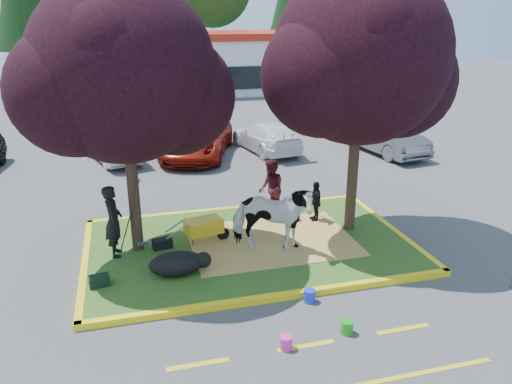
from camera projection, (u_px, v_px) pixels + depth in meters
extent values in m
plane|color=#424244|center=(249.00, 248.00, 12.99)|extent=(90.00, 90.00, 0.00)
cube|color=#2B5019|center=(249.00, 245.00, 12.96)|extent=(8.00, 5.00, 0.15)
cube|color=yellow|center=(279.00, 297.00, 10.62)|extent=(8.30, 0.16, 0.15)
cube|color=yellow|center=(229.00, 210.00, 15.31)|extent=(8.30, 0.16, 0.15)
cube|color=yellow|center=(85.00, 265.00, 11.97)|extent=(0.16, 5.30, 0.15)
cube|color=yellow|center=(390.00, 229.00, 13.95)|extent=(0.16, 5.30, 0.15)
cube|color=tan|center=(272.00, 240.00, 13.08)|extent=(4.20, 3.00, 0.01)
cylinder|color=black|center=(133.00, 183.00, 12.02)|extent=(0.28, 0.28, 3.53)
sphere|color=black|center=(123.00, 71.00, 11.12)|extent=(4.20, 4.20, 4.20)
sphere|color=black|center=(175.00, 95.00, 11.80)|extent=(2.86, 2.86, 2.86)
sphere|color=black|center=(74.00, 91.00, 10.72)|extent=(2.86, 2.86, 2.86)
cylinder|color=black|center=(353.00, 164.00, 13.20)|extent=(0.28, 0.28, 3.70)
sphere|color=black|center=(361.00, 56.00, 12.26)|extent=(4.40, 4.40, 4.40)
sphere|color=black|center=(398.00, 81.00, 12.96)|extent=(2.99, 2.99, 2.99)
sphere|color=black|center=(323.00, 75.00, 11.85)|extent=(2.99, 2.99, 2.99)
cube|color=yellow|center=(198.00, 364.00, 8.68)|extent=(1.10, 0.12, 0.01)
cube|color=yellow|center=(306.00, 346.00, 9.17)|extent=(1.10, 0.12, 0.01)
cube|color=yellow|center=(403.00, 329.00, 9.65)|extent=(1.10, 0.12, 0.01)
cube|color=silver|center=(185.00, 65.00, 38.25)|extent=(20.00, 8.00, 4.00)
cube|color=#A32011|center=(183.00, 36.00, 37.52)|extent=(20.40, 8.40, 0.50)
cube|color=black|center=(192.00, 80.00, 34.77)|extent=(19.00, 0.10, 1.60)
cylinder|color=black|center=(34.00, 59.00, 43.52)|extent=(0.44, 0.44, 3.92)
cylinder|color=black|center=(128.00, 61.00, 46.97)|extent=(0.44, 0.44, 3.08)
sphere|color=#143811|center=(123.00, 1.00, 45.18)|extent=(6.16, 6.16, 6.16)
cylinder|color=black|center=(214.00, 57.00, 47.92)|extent=(0.44, 0.44, 3.64)
cylinder|color=black|center=(291.00, 55.00, 50.34)|extent=(0.44, 0.44, 3.50)
cylinder|color=black|center=(367.00, 56.00, 51.43)|extent=(0.44, 0.44, 3.22)
imported|color=white|center=(271.00, 218.00, 12.27)|extent=(2.25, 1.68, 1.73)
ellipsoid|color=black|center=(176.00, 264.00, 11.29)|extent=(1.37, 0.94, 0.54)
imported|color=black|center=(113.00, 221.00, 12.01)|extent=(0.43, 0.66, 1.79)
imported|color=#42121E|center=(271.00, 189.00, 14.27)|extent=(0.72, 0.89, 1.73)
imported|color=black|center=(316.00, 201.00, 14.17)|extent=(0.32, 0.70, 1.17)
cylinder|color=black|center=(223.00, 234.00, 13.07)|extent=(0.34, 0.14, 0.33)
cylinder|color=slate|center=(193.00, 242.00, 12.70)|extent=(0.04, 0.04, 0.24)
cylinder|color=slate|center=(191.00, 236.00, 13.07)|extent=(0.04, 0.04, 0.24)
cube|color=gold|center=(204.00, 226.00, 12.85)|extent=(1.02, 0.75, 0.37)
cylinder|color=slate|center=(178.00, 231.00, 12.49)|extent=(0.60, 0.18, 0.31)
cylinder|color=slate|center=(176.00, 225.00, 12.86)|extent=(0.60, 0.18, 0.31)
cube|color=black|center=(162.00, 243.00, 12.62)|extent=(0.52, 0.34, 0.25)
cube|color=black|center=(99.00, 281.00, 10.88)|extent=(0.47, 0.33, 0.23)
cylinder|color=#1B9617|center=(347.00, 327.00, 9.50)|extent=(0.32, 0.32, 0.26)
cylinder|color=#DF319E|center=(286.00, 342.00, 9.06)|extent=(0.28, 0.28, 0.26)
cylinder|color=#1A32D7|center=(309.00, 296.00, 10.54)|extent=(0.32, 0.32, 0.27)
imported|color=#9FA3A7|center=(112.00, 145.00, 20.51)|extent=(2.60, 4.31, 1.34)
imported|color=maroon|center=(197.00, 139.00, 21.16)|extent=(4.13, 5.91, 1.50)
imported|color=white|center=(266.00, 137.00, 21.96)|extent=(2.55, 4.64, 1.27)
imported|color=#515458|center=(384.00, 136.00, 21.63)|extent=(2.26, 4.74, 1.50)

